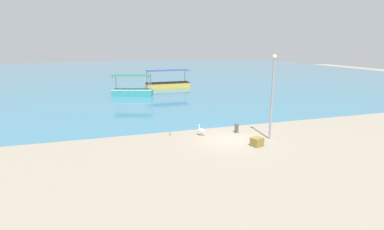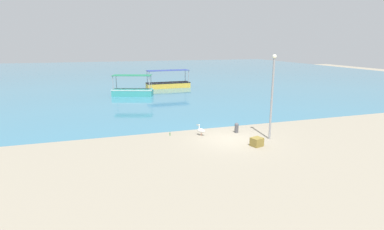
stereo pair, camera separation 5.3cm
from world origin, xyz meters
name	(u,v)px [view 2 (the right image)]	position (x,y,z in m)	size (l,w,h in m)	color
ground	(231,139)	(0.00, 0.00, 0.00)	(120.00, 120.00, 0.00)	gray
harbor_water	(138,73)	(0.00, 48.00, 0.00)	(110.00, 90.00, 0.00)	teal
fishing_boat_center	(133,91)	(-4.35, 19.51, 0.56)	(5.23, 3.24, 2.56)	teal
fishing_boat_near_left	(168,84)	(1.39, 24.96, 0.55)	(6.39, 2.14, 2.55)	gold
pelican	(201,130)	(-1.66, 1.45, 0.38)	(0.62, 0.67, 0.80)	#E0997A
lamp_post	(272,93)	(2.56, -0.66, 3.19)	(0.28, 0.28, 5.67)	gray
mooring_bollard	(237,127)	(1.05, 1.35, 0.40)	(0.30, 0.30, 0.74)	#47474C
cargo_crate	(257,142)	(0.99, -1.71, 0.28)	(0.69, 0.61, 0.55)	olive
glass_bottle	(170,134)	(-3.75, 2.11, 0.11)	(0.07, 0.07, 0.27)	#3F7F4C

